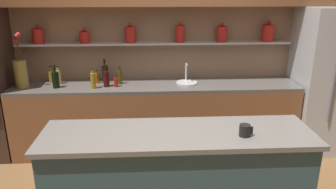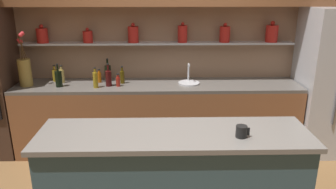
{
  "view_description": "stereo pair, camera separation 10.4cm",
  "coord_description": "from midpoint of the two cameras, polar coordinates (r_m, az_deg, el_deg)",
  "views": [
    {
      "loc": [
        -0.21,
        -2.78,
        2.13
      ],
      "look_at": [
        -0.03,
        0.41,
        1.06
      ],
      "focal_mm": 35.0,
      "sensor_mm": 36.0,
      "label": 1
    },
    {
      "loc": [
        -0.1,
        -2.78,
        2.13
      ],
      "look_at": [
        -0.03,
        0.41,
        1.06
      ],
      "focal_mm": 35.0,
      "sensor_mm": 36.0,
      "label": 2
    }
  ],
  "objects": [
    {
      "name": "bottle_oil_2",
      "position": [
        4.11,
        -13.62,
        2.44
      ],
      "size": [
        0.06,
        0.06,
        0.26
      ],
      "color": "olive",
      "rests_on": "back_counter_unit"
    },
    {
      "name": "island_counter",
      "position": [
        2.86,
        0.49,
        -15.83
      ],
      "size": [
        2.17,
        0.61,
        1.02
      ],
      "color": "#334C56",
      "rests_on": "ground_plane"
    },
    {
      "name": "bottle_wine_3",
      "position": [
        4.37,
        -11.57,
        3.64
      ],
      "size": [
        0.08,
        0.08,
        0.3
      ],
      "color": "black",
      "rests_on": "back_counter_unit"
    },
    {
      "name": "bottle_wine_7",
      "position": [
        4.27,
        -19.66,
        2.47
      ],
      "size": [
        0.08,
        0.08,
        0.29
      ],
      "color": "black",
      "rests_on": "back_counter_unit"
    },
    {
      "name": "sink_fixture",
      "position": [
        4.22,
        2.57,
        2.28
      ],
      "size": [
        0.27,
        0.27,
        0.25
      ],
      "color": "#B7B7BC",
      "rests_on": "back_counter_unit"
    },
    {
      "name": "back_wall_unit",
      "position": [
        4.35,
        -1.15,
        10.92
      ],
      "size": [
        5.2,
        0.44,
        2.6
      ],
      "color": "#937056",
      "rests_on": "ground_plane"
    },
    {
      "name": "bottle_oil_8",
      "position": [
        4.54,
        -20.28,
        3.05
      ],
      "size": [
        0.06,
        0.06,
        0.22
      ],
      "color": "olive",
      "rests_on": "back_counter_unit"
    },
    {
      "name": "flower_vase",
      "position": [
        4.43,
        -24.86,
        3.58
      ],
      "size": [
        0.16,
        0.16,
        0.68
      ],
      "color": "olive",
      "rests_on": "back_counter_unit"
    },
    {
      "name": "refrigerator",
      "position": [
        4.75,
        25.94,
        2.17
      ],
      "size": [
        0.91,
        0.73,
        1.88
      ],
      "color": "#B7B7BC",
      "rests_on": "ground_plane"
    },
    {
      "name": "bottle_sauce_0",
      "position": [
        4.13,
        -9.77,
        2.23
      ],
      "size": [
        0.05,
        0.05,
        0.16
      ],
      "color": "maroon",
      "rests_on": "back_counter_unit"
    },
    {
      "name": "bottle_sauce_4",
      "position": [
        4.33,
        -12.99,
        2.92
      ],
      "size": [
        0.05,
        0.05,
        0.18
      ],
      "color": "#9E4C0A",
      "rests_on": "back_counter_unit"
    },
    {
      "name": "coffee_mug",
      "position": [
        2.58,
        12.11,
        -6.15
      ],
      "size": [
        0.11,
        0.09,
        0.09
      ],
      "color": "black",
      "rests_on": "island_counter"
    },
    {
      "name": "back_counter_unit",
      "position": [
        4.35,
        -2.78,
        -3.99
      ],
      "size": [
        3.63,
        0.62,
        0.92
      ],
      "color": "brown",
      "rests_on": "ground_plane"
    },
    {
      "name": "bottle_oil_1",
      "position": [
        4.24,
        -9.07,
        3.04
      ],
      "size": [
        0.05,
        0.05,
        0.23
      ],
      "color": "#47380A",
      "rests_on": "back_counter_unit"
    },
    {
      "name": "bottle_spirit_6",
      "position": [
        4.43,
        -19.17,
        2.98
      ],
      "size": [
        0.06,
        0.06,
        0.23
      ],
      "color": "tan",
      "rests_on": "back_counter_unit"
    },
    {
      "name": "bottle_wine_5",
      "position": [
        4.14,
        -11.42,
        2.74
      ],
      "size": [
        0.08,
        0.08,
        0.29
      ],
      "color": "#380C0C",
      "rests_on": "back_counter_unit"
    }
  ]
}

